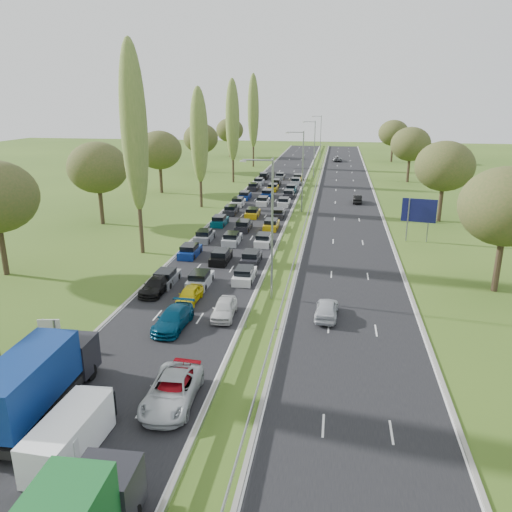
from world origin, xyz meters
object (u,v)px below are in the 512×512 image
at_px(near_car_2, 63,376).
at_px(white_van_rear, 72,433).
at_px(info_sign, 49,329).
at_px(blue_lorry, 39,380).
at_px(direction_sign, 419,212).
at_px(near_car_3, 156,285).
at_px(white_van_front, 81,425).

distance_m(near_car_2, white_van_rear, 6.37).
bearing_deg(white_van_rear, info_sign, 127.67).
bearing_deg(blue_lorry, direction_sign, 55.56).
relative_size(near_car_3, direction_sign, 0.89).
relative_size(near_car_2, direction_sign, 0.95).
bearing_deg(white_van_rear, near_car_2, 125.47).
distance_m(blue_lorry, white_van_rear, 4.44).
bearing_deg(near_car_3, info_sign, -105.17).
xyz_separation_m(near_car_2, white_van_front, (3.51, -4.45, 0.25)).
xyz_separation_m(white_van_front, info_sign, (-6.98, 8.90, 0.42)).
xyz_separation_m(blue_lorry, direction_sign, (25.18, 38.93, 1.58)).
height_order(near_car_3, info_sign, info_sign).
xyz_separation_m(near_car_2, direction_sign, (25.33, 36.41, 2.87)).
xyz_separation_m(near_car_2, info_sign, (-3.47, 4.46, 0.67)).
bearing_deg(near_car_3, blue_lorry, -86.84).
distance_m(near_car_3, info_sign, 11.55).
height_order(near_car_2, direction_sign, direction_sign).
distance_m(near_car_2, white_van_front, 5.67).
xyz_separation_m(near_car_3, info_sign, (-3.63, -10.95, 0.68)).
bearing_deg(direction_sign, blue_lorry, -122.89).
bearing_deg(white_van_rear, white_van_front, 90.89).
bearing_deg(near_car_3, near_car_2, -87.41).
height_order(near_car_3, direction_sign, direction_sign).
height_order(near_car_3, blue_lorry, blue_lorry).
relative_size(near_car_2, white_van_front, 1.07).
bearing_deg(blue_lorry, near_car_3, 88.43).
bearing_deg(direction_sign, white_van_rear, -117.63).
distance_m(blue_lorry, direction_sign, 46.39).
relative_size(near_car_3, white_van_rear, 0.87).
bearing_deg(white_van_rear, near_car_3, 101.34).
bearing_deg(white_van_front, near_car_2, 125.49).
bearing_deg(info_sign, blue_lorry, -62.56).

